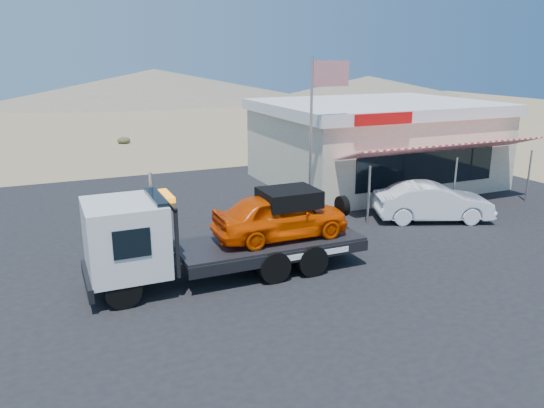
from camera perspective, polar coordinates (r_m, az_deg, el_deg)
The scene contains 6 objects.
ground at distance 14.43m, azimuth -4.46°, elevation -9.19°, with size 120.00×120.00×0.00m, color #957C54.
asphalt_lot at distance 17.67m, azimuth -1.54°, elevation -4.30°, with size 32.00×24.00×0.02m, color black.
tow_truck at distance 14.78m, azimuth -5.42°, elevation -2.79°, with size 7.71×2.29×2.58m.
white_sedan at distance 20.80m, azimuth 16.94°, elevation 0.20°, with size 1.50×4.30×1.42m, color silver.
jerky_store at distance 26.25m, azimuth 10.89°, elevation 6.58°, with size 10.40×9.97×3.90m.
flagpole at distance 19.34m, azimuth 4.85°, elevation 8.88°, with size 1.55×0.10×6.00m.
Camera 1 is at (-4.20, -12.39, 6.10)m, focal length 35.00 mm.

